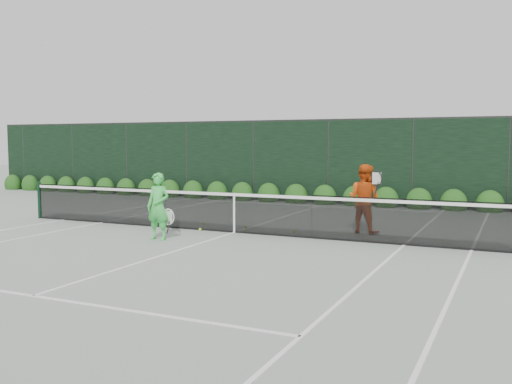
% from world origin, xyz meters
% --- Properties ---
extents(ground, '(80.00, 80.00, 0.00)m').
position_xyz_m(ground, '(0.00, 0.00, 0.00)').
color(ground, gray).
rests_on(ground, ground).
extents(tennis_net, '(12.90, 0.10, 1.07)m').
position_xyz_m(tennis_net, '(-0.02, 0.00, 0.53)').
color(tennis_net, '#11331E').
rests_on(tennis_net, ground).
extents(player_woman, '(0.63, 0.37, 1.53)m').
position_xyz_m(player_woman, '(-1.12, -1.61, 0.76)').
color(player_woman, '#3CCE4F').
rests_on(player_woman, ground).
extents(player_man, '(0.97, 0.82, 1.69)m').
position_xyz_m(player_man, '(2.89, 1.31, 0.85)').
color(player_man, '#D44D11').
rests_on(player_man, ground).
extents(court_lines, '(11.03, 23.83, 0.01)m').
position_xyz_m(court_lines, '(0.00, 0.00, 0.01)').
color(court_lines, white).
rests_on(court_lines, ground).
extents(windscreen_fence, '(32.00, 21.07, 3.06)m').
position_xyz_m(windscreen_fence, '(0.00, -2.71, 1.51)').
color(windscreen_fence, black).
rests_on(windscreen_fence, ground).
extents(hedge_row, '(31.66, 0.65, 0.94)m').
position_xyz_m(hedge_row, '(-0.00, 7.15, 0.23)').
color(hedge_row, '#173B10').
rests_on(hedge_row, ground).
extents(tennis_balls, '(2.77, 1.00, 0.07)m').
position_xyz_m(tennis_balls, '(-0.16, 0.46, 0.03)').
color(tennis_balls, '#C0EA34').
rests_on(tennis_balls, ground).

